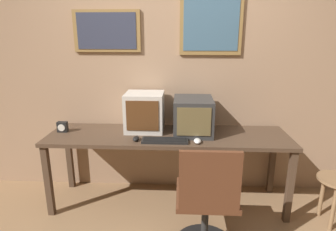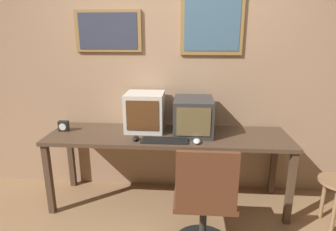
{
  "view_description": "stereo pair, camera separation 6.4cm",
  "coord_description": "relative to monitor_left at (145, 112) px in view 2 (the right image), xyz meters",
  "views": [
    {
      "loc": [
        0.12,
        -1.44,
        1.66
      ],
      "look_at": [
        0.0,
        1.1,
        0.93
      ],
      "focal_mm": 30.0,
      "sensor_mm": 36.0,
      "label": 1
    },
    {
      "loc": [
        0.19,
        -1.44,
        1.66
      ],
      "look_at": [
        0.0,
        1.1,
        0.93
      ],
      "focal_mm": 30.0,
      "sensor_mm": 36.0,
      "label": 2
    }
  ],
  "objects": [
    {
      "name": "wall_back",
      "position": [
        0.24,
        0.25,
        0.38
      ],
      "size": [
        8.0,
        0.08,
        2.6
      ],
      "color": "tan",
      "rests_on": "ground_plane"
    },
    {
      "name": "office_chair",
      "position": [
        0.56,
        -0.8,
        -0.52
      ],
      "size": [
        0.48,
        0.48,
        0.93
      ],
      "color": "black",
      "rests_on": "ground_plane"
    },
    {
      "name": "mouse_far_corner",
      "position": [
        -0.04,
        -0.3,
        -0.17
      ],
      "size": [
        0.06,
        0.11,
        0.04
      ],
      "color": "black",
      "rests_on": "desk"
    },
    {
      "name": "monitor_right",
      "position": [
        0.48,
        -0.06,
        -0.02
      ],
      "size": [
        0.37,
        0.44,
        0.34
      ],
      "color": "#333333",
      "rests_on": "desk"
    },
    {
      "name": "desk_clock",
      "position": [
        -0.8,
        -0.1,
        -0.14
      ],
      "size": [
        0.1,
        0.06,
        0.1
      ],
      "color": "black",
      "rests_on": "desk"
    },
    {
      "name": "monitor_left",
      "position": [
        0.0,
        0.0,
        0.0
      ],
      "size": [
        0.37,
        0.36,
        0.38
      ],
      "color": "beige",
      "rests_on": "desk"
    },
    {
      "name": "keyboard_main",
      "position": [
        0.22,
        -0.32,
        -0.18
      ],
      "size": [
        0.41,
        0.14,
        0.03
      ],
      "color": "black",
      "rests_on": "desk"
    },
    {
      "name": "mouse_near_keyboard",
      "position": [
        0.51,
        -0.33,
        -0.17
      ],
      "size": [
        0.06,
        0.11,
        0.04
      ],
      "color": "silver",
      "rests_on": "desk"
    },
    {
      "name": "desk",
      "position": [
        0.24,
        -0.12,
        -0.26
      ],
      "size": [
        2.31,
        0.61,
        0.74
      ],
      "color": "#4C3828",
      "rests_on": "ground_plane"
    }
  ]
}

